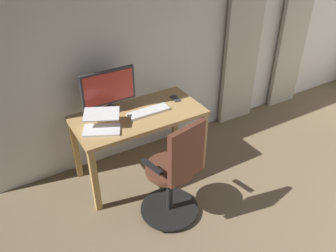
{
  "coord_description": "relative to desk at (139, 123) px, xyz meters",
  "views": [
    {
      "loc": [
        2.55,
        -0.03,
        2.54
      ],
      "look_at": [
        1.3,
        -2.14,
        0.94
      ],
      "focal_mm": 36.86,
      "sensor_mm": 36.0,
      "label": 1
    }
  ],
  "objects": [
    {
      "name": "computer_keyboard",
      "position": [
        -0.1,
        0.03,
        0.12
      ],
      "size": [
        0.44,
        0.14,
        0.02
      ],
      "primitive_type": "cube",
      "color": "white",
      "rests_on": "desk"
    },
    {
      "name": "laptop",
      "position": [
        0.41,
        0.07,
        0.16
      ],
      "size": [
        0.44,
        0.42,
        0.14
      ],
      "rotation": [
        0.0,
        0.0,
        -0.46
      ],
      "color": "white",
      "rests_on": "desk"
    },
    {
      "name": "desk",
      "position": [
        0.0,
        0.0,
        0.0
      ],
      "size": [
        1.31,
        0.65,
        0.75
      ],
      "color": "tan",
      "rests_on": "ground"
    },
    {
      "name": "cell_phone_face_up",
      "position": [
        -0.48,
        -0.07,
        0.11
      ],
      "size": [
        0.08,
        0.15,
        0.01
      ],
      "primitive_type": "cube",
      "rotation": [
        0.0,
        0.0,
        -0.08
      ],
      "color": "#333338",
      "rests_on": "desk"
    },
    {
      "name": "office_chair",
      "position": [
        0.03,
        0.75,
        -0.14
      ],
      "size": [
        0.56,
        0.56,
        1.08
      ],
      "rotation": [
        0.0,
        0.0,
        3.35
      ],
      "color": "black",
      "rests_on": "ground"
    },
    {
      "name": "computer_monitor",
      "position": [
        0.21,
        -0.21,
        0.35
      ],
      "size": [
        0.55,
        0.18,
        0.44
      ],
      "color": "#333338",
      "rests_on": "desk"
    },
    {
      "name": "curtain_left_panel",
      "position": [
        -2.53,
        -0.37,
        0.52
      ],
      "size": [
        0.49,
        0.06,
        2.32
      ],
      "primitive_type": "cube",
      "color": "beige",
      "rests_on": "ground"
    },
    {
      "name": "back_room_partition",
      "position": [
        -1.29,
        -0.48,
        0.73
      ],
      "size": [
        5.49,
        0.1,
        2.74
      ],
      "primitive_type": "cube",
      "color": "silver",
      "rests_on": "ground"
    },
    {
      "name": "curtain_right_panel",
      "position": [
        -1.64,
        -0.37,
        0.52
      ],
      "size": [
        0.53,
        0.06,
        2.32
      ],
      "primitive_type": "cube",
      "color": "beige",
      "rests_on": "ground"
    }
  ]
}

